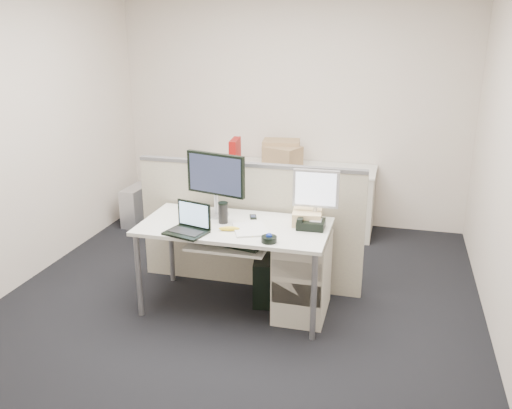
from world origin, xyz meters
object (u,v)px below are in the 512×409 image
(desk_phone, at_px, (311,224))
(desk, at_px, (235,232))
(monitor_main, at_px, (216,185))
(laptop, at_px, (185,220))

(desk_phone, bearing_deg, desk, -173.87)
(desk, height_order, monitor_main, monitor_main)
(laptop, distance_m, desk_phone, 0.97)
(desk, xyz_separation_m, laptop, (-0.30, -0.28, 0.18))
(monitor_main, xyz_separation_m, laptop, (-0.09, -0.46, -0.15))
(desk, relative_size, desk_phone, 7.05)
(desk_phone, bearing_deg, laptop, -159.66)
(desk, distance_m, desk_phone, 0.61)
(monitor_main, height_order, laptop, monitor_main)
(laptop, bearing_deg, monitor_main, 93.87)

